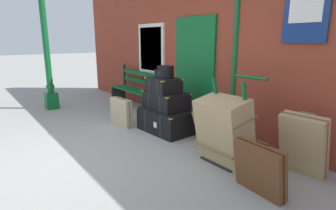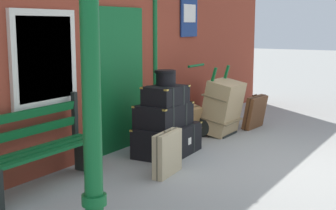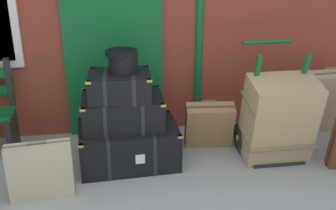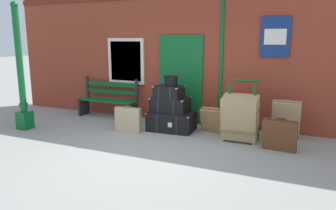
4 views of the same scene
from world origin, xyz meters
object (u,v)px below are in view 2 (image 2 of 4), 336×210
at_px(suitcase_tan, 167,153).
at_px(suitcase_beige, 186,123).
at_px(lamp_post, 92,135).
at_px(steamer_trunk_top, 166,95).
at_px(large_brown_trunk, 223,107).
at_px(steamer_trunk_base, 167,140).
at_px(platform_bench, 39,150).
at_px(porters_trolley, 213,118).
at_px(suitcase_cream, 214,102).
at_px(suitcase_caramel, 255,112).
at_px(round_hatbox, 166,77).
at_px(steamer_trunk_middle, 164,115).

distance_m(suitcase_tan, suitcase_beige, 1.86).
xyz_separation_m(lamp_post, steamer_trunk_top, (3.04, 1.22, -0.18)).
relative_size(lamp_post, suitcase_beige, 4.95).
bearing_deg(large_brown_trunk, steamer_trunk_base, 174.10).
bearing_deg(suitcase_beige, large_brown_trunk, -28.96).
bearing_deg(suitcase_tan, large_brown_trunk, 8.16).
bearing_deg(steamer_trunk_top, suitcase_tan, -147.32).
bearing_deg(large_brown_trunk, platform_bench, 169.63).
relative_size(porters_trolley, suitcase_tan, 2.01).
bearing_deg(lamp_post, suitcase_beige, 19.59).
xyz_separation_m(steamer_trunk_base, suitcase_cream, (2.36, 0.39, 0.19)).
relative_size(large_brown_trunk, suitcase_caramel, 1.53).
bearing_deg(large_brown_trunk, round_hatbox, 173.73).
xyz_separation_m(suitcase_cream, suitcase_beige, (-1.46, -0.19, -0.12)).
bearing_deg(porters_trolley, round_hatbox, -179.73).
xyz_separation_m(steamer_trunk_top, porters_trolley, (1.60, 0.03, -0.60)).
bearing_deg(round_hatbox, suitcase_cream, 8.97).
height_order(steamer_trunk_base, steamer_trunk_top, steamer_trunk_top).
bearing_deg(round_hatbox, suitcase_tan, -147.51).
distance_m(suitcase_caramel, suitcase_beige, 1.56).
distance_m(porters_trolley, suitcase_caramel, 0.91).
relative_size(platform_bench, large_brown_trunk, 1.69).
relative_size(suitcase_caramel, suitcase_tan, 1.05).
xyz_separation_m(lamp_post, porters_trolley, (4.64, 1.25, -0.78)).
relative_size(porters_trolley, large_brown_trunk, 1.24).
xyz_separation_m(steamer_trunk_base, large_brown_trunk, (1.54, -0.16, 0.26)).
height_order(platform_bench, suitcase_cream, platform_bench).
xyz_separation_m(lamp_post, large_brown_trunk, (4.64, 1.07, -0.58)).
height_order(platform_bench, steamer_trunk_base, platform_bench).
xyz_separation_m(platform_bench, steamer_trunk_middle, (1.96, -0.46, 0.14)).
xyz_separation_m(porters_trolley, suitcase_tan, (-2.37, -0.52, 0.00)).
distance_m(steamer_trunk_base, round_hatbox, 0.91).
bearing_deg(lamp_post, suitcase_caramel, 8.21).
height_order(steamer_trunk_base, large_brown_trunk, large_brown_trunk).
distance_m(lamp_post, steamer_trunk_top, 3.28).
xyz_separation_m(steamer_trunk_top, suitcase_tan, (-0.76, -0.49, -0.60)).
xyz_separation_m(platform_bench, suitcase_caramel, (4.32, -0.94, -0.15)).
height_order(lamp_post, round_hatbox, lamp_post).
height_order(steamer_trunk_top, suitcase_tan, steamer_trunk_top).
xyz_separation_m(round_hatbox, suitcase_tan, (-0.80, -0.51, -0.85)).
relative_size(lamp_post, platform_bench, 1.75).
bearing_deg(steamer_trunk_top, steamer_trunk_base, 9.01).
bearing_deg(platform_bench, steamer_trunk_top, -14.44).
distance_m(steamer_trunk_base, suitcase_beige, 0.92).
xyz_separation_m(porters_trolley, suitcase_cream, (0.82, 0.37, 0.13)).
relative_size(platform_bench, suitcase_cream, 1.98).
bearing_deg(steamer_trunk_middle, lamp_post, -157.57).
xyz_separation_m(lamp_post, steamer_trunk_middle, (3.06, 1.26, -0.47)).
bearing_deg(lamp_post, suitcase_tan, 17.78).
bearing_deg(steamer_trunk_base, round_hatbox, 150.50).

